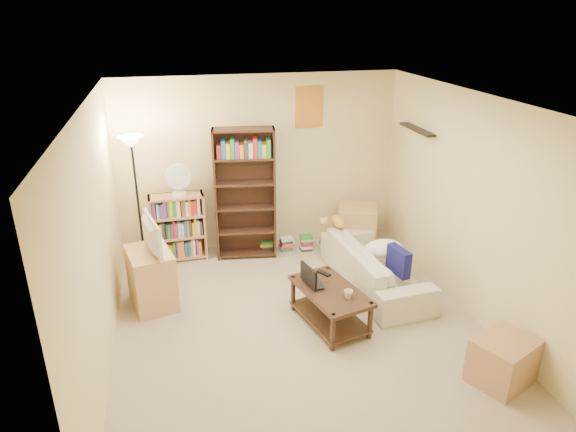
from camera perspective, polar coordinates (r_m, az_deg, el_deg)
The scene contains 19 objects.
room at distance 5.20m, azimuth 1.31°, elevation 3.06°, with size 4.50×4.54×2.52m.
sofa at distance 6.65m, azimuth 9.60°, elevation -5.46°, with size 0.89×1.95×0.55m, color #B9B59A.
navy_pillow at distance 6.26m, azimuth 12.19°, elevation -4.91°, with size 0.36×0.11×0.33m, color #141458.
cream_blanket at distance 6.66m, azimuth 10.58°, elevation -3.59°, with size 0.51×0.36×0.22m, color white.
tabby_cat at distance 7.00m, azimuth 5.31°, elevation -0.60°, with size 0.44×0.18×0.15m.
coffee_table at distance 5.81m, azimuth 4.69°, elevation -9.41°, with size 0.78×1.10×0.44m.
laptop at distance 5.84m, azimuth 3.52°, elevation -7.32°, with size 0.22×0.34×0.03m, color black.
laptop_screen at distance 5.72m, azimuth 2.30°, elevation -6.61°, with size 0.01×0.33×0.22m, color white.
mug at distance 5.57m, azimuth 6.71°, elevation -8.63°, with size 0.11×0.11×0.09m, color silver.
tv_remote at distance 6.02m, azimuth 3.98°, elevation -6.37°, with size 0.06×0.18×0.02m, color black.
tv_stand at distance 6.32m, azimuth -14.92°, elevation -6.70°, with size 0.47×0.66×0.70m, color tan.
television at distance 6.08m, azimuth -15.43°, elevation -2.09°, with size 0.25×0.72×0.41m, color black.
tall_bookshelf at distance 7.08m, azimuth -4.79°, elevation 2.75°, with size 0.86×0.39×1.85m.
short_bookshelf at distance 7.32m, azimuth -12.08°, elevation -1.24°, with size 0.75×0.32×0.95m.
desk_fan at distance 7.03m, azimuth -12.10°, elevation 3.97°, with size 0.34×0.19×0.45m.
floor_lamp at distance 6.64m, azimuth -16.76°, elevation 5.29°, with size 0.32×0.32×1.89m.
side_table at distance 7.66m, azimuth 7.62°, elevation -1.19°, with size 0.55×0.55×0.63m, color tan.
end_cabinet at distance 5.44m, azimuth 22.75°, elevation -14.59°, with size 0.55×0.46×0.46m, color tan.
book_stacks at distance 7.56m, azimuth 2.24°, elevation -3.09°, with size 1.34×0.39×0.23m.
Camera 1 is at (-1.25, -4.75, 3.33)m, focal length 32.00 mm.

